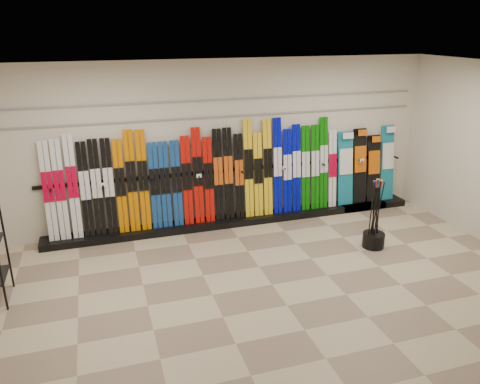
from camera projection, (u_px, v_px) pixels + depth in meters
name	position (u px, v px, depth m)	size (l,w,h in m)	color
floor	(272.00, 285.00, 6.75)	(8.00, 8.00, 0.00)	#85705C
back_wall	(224.00, 144.00, 8.48)	(8.00, 8.00, 0.00)	beige
ceiling	(278.00, 71.00, 5.73)	(8.00, 8.00, 0.00)	silver
ski_rack_base	(240.00, 220.00, 8.84)	(8.00, 0.40, 0.12)	black
skis	(203.00, 178.00, 8.39)	(5.36, 0.23, 1.83)	silver
snowboards	(366.00, 167.00, 9.40)	(1.27, 0.23, 1.52)	#14728C
pole_bin	(373.00, 240.00, 7.86)	(0.36, 0.36, 0.25)	black
ski_poles	(375.00, 214.00, 7.67)	(0.26, 0.24, 1.18)	black
slatwall_rail_0	(224.00, 117.00, 8.30)	(7.60, 0.02, 0.03)	gray
slatwall_rail_1	(224.00, 100.00, 8.19)	(7.60, 0.02, 0.03)	gray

